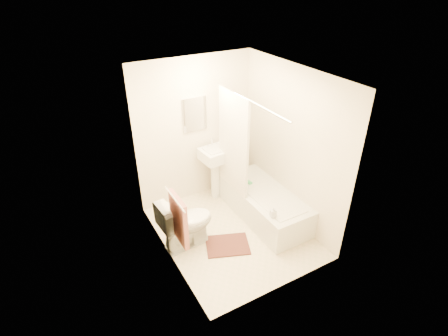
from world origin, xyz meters
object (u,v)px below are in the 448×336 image
sink (216,171)px  soap_bottle (273,212)px  bathtub (264,204)px  bath_mat (228,245)px  toilet (186,223)px

sink → soap_bottle: 1.42m
bathtub → soap_bottle: 0.69m
bathtub → bath_mat: (-0.85, -0.32, -0.22)m
sink → soap_bottle: sink is taller
bath_mat → sink: bearing=68.6°
sink → bathtub: (0.39, -0.86, -0.28)m
bath_mat → bathtub: bearing=20.5°
toilet → soap_bottle: toilet is taller
bath_mat → soap_bottle: (0.59, -0.24, 0.54)m
sink → toilet: bearing=-142.7°
toilet → sink: size_ratio=0.77×
bathtub → sink: bearing=114.5°
toilet → sink: 1.28m
sink → bathtub: sink is taller
toilet → bathtub: size_ratio=0.48×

